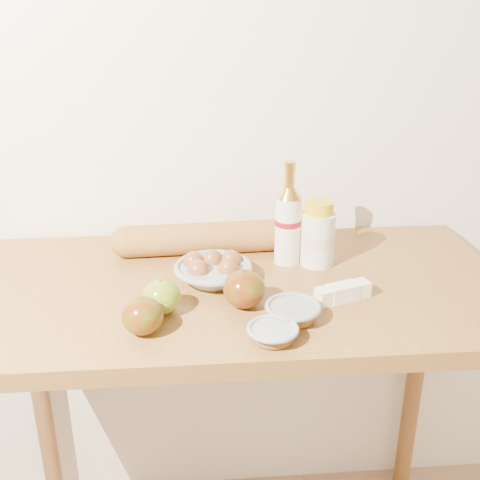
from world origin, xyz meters
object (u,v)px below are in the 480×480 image
table (239,331)px  baguette (206,238)px  cream_bottle (318,235)px  egg_bowl (213,270)px  bourbon_bottle (288,223)px

table → baguette: size_ratio=2.57×
cream_bottle → egg_bowl: bearing=-169.7°
bourbon_bottle → baguette: size_ratio=0.54×
bourbon_bottle → cream_bottle: bourbon_bottle is taller
cream_bottle → baguette: 0.28m
bourbon_bottle → egg_bowl: (-0.18, -0.08, -0.08)m
egg_bowl → cream_bottle: bearing=14.9°
table → bourbon_bottle: (0.12, 0.10, 0.22)m
cream_bottle → egg_bowl: (-0.25, -0.07, -0.05)m
bourbon_bottle → cream_bottle: (0.07, -0.02, -0.03)m
bourbon_bottle → cream_bottle: bearing=10.4°
cream_bottle → baguette: (-0.26, 0.08, -0.03)m
cream_bottle → table: bearing=-159.9°
cream_bottle → baguette: bearing=157.4°
cream_bottle → bourbon_bottle: bearing=163.0°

